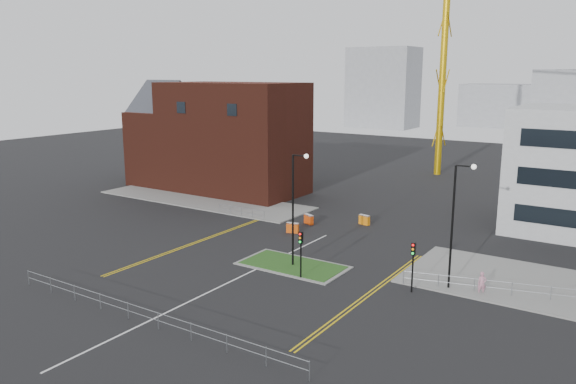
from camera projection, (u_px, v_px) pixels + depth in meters
name	position (u px, v px, depth m)	size (l,w,h in m)	color
ground	(208.00, 293.00, 39.59)	(200.00, 200.00, 0.00)	black
pavement_left	(203.00, 200.00, 68.29)	(28.00, 8.00, 0.12)	slate
island_kerb	(293.00, 265.00, 45.05)	(8.60, 4.60, 0.08)	slate
grass_island	(293.00, 265.00, 45.05)	(8.00, 4.00, 0.12)	#1F4517
brick_building	(215.00, 138.00, 73.38)	(24.20, 10.07, 14.24)	#471B11
streetlamp_island	(295.00, 201.00, 43.81)	(1.46, 0.36, 9.18)	black
streetlamp_right_near	(456.00, 216.00, 39.02)	(1.46, 0.36, 9.18)	black
traffic_light_island	(301.00, 246.00, 41.80)	(0.28, 0.33, 3.65)	black
traffic_light_right	(413.00, 258.00, 39.15)	(0.28, 0.33, 3.65)	black
railing_front	(143.00, 312.00, 34.52)	(24.05, 0.05, 1.10)	gray
railing_left	(241.00, 211.00, 60.05)	(6.05, 0.05, 1.10)	gray
railing_right	(551.00, 291.00, 37.85)	(19.05, 5.05, 1.10)	gray
centre_line	(226.00, 284.00, 41.22)	(0.15, 30.00, 0.01)	silver
yellow_left_a	(206.00, 238.00, 52.59)	(0.12, 24.00, 0.01)	gold
yellow_left_b	(208.00, 239.00, 52.43)	(0.12, 24.00, 0.01)	gold
yellow_right_a	(367.00, 294.00, 39.40)	(0.12, 20.00, 0.01)	gold
yellow_right_b	(371.00, 294.00, 39.24)	(0.12, 20.00, 0.01)	gold
skyline_a	(383.00, 88.00, 156.90)	(18.00, 12.00, 22.00)	gray
skyline_d	(517.00, 106.00, 157.15)	(30.00, 12.00, 12.00)	gray
pedestrian	(482.00, 283.00, 39.13)	(0.60, 0.39, 1.64)	#C57F97
barrier_left	(309.00, 219.00, 57.41)	(1.25, 0.85, 1.00)	#CA3D0B
barrier_mid	(293.00, 227.00, 54.26)	(1.24, 0.67, 1.00)	#D64B0B
barrier_right	(364.00, 219.00, 57.22)	(1.25, 0.68, 1.00)	orange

